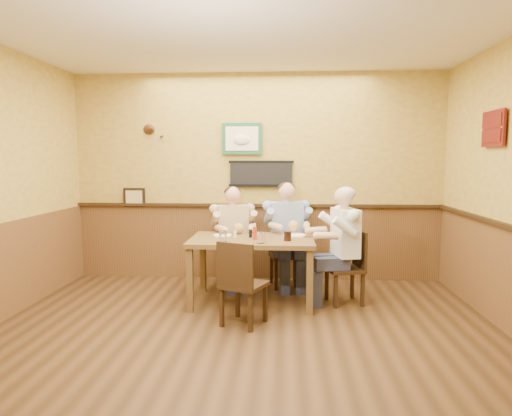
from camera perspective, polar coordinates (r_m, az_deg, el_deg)
The scene contains 17 objects.
room at distance 3.88m, azimuth -0.06°, elevation 6.75°, with size 5.02×5.03×2.81m.
dining_table at distance 5.23m, azimuth -0.51°, elevation -4.76°, with size 1.40×0.90×0.75m.
chair_back_left at distance 5.94m, azimuth -2.95°, elevation -5.90°, with size 0.38×0.38×0.82m, color #31200F, non-canonical shape.
chair_back_right at distance 5.94m, azimuth 3.75°, elevation -5.75°, with size 0.39×0.39×0.85m, color #31200F, non-canonical shape.
chair_right_end at distance 5.33m, azimuth 11.02°, elevation -7.28°, with size 0.39×0.39×0.84m, color #31200F, non-canonical shape.
chair_near_side at distance 4.58m, azimuth -1.54°, elevation -9.30°, with size 0.39×0.39×0.85m, color #31200F, non-canonical shape.
diner_tan_shirt at distance 5.90m, azimuth -2.96°, elevation -4.24°, with size 0.54×0.54×1.17m, color #D1B68F, non-canonical shape.
diner_blue_polo at distance 5.90m, azimuth 3.76°, elevation -4.02°, with size 0.56×0.56×1.22m, color #839AC5, non-canonical shape.
diner_white_elder at distance 5.29m, azimuth 11.06°, elevation -5.38°, with size 0.55×0.55×1.20m, color silver, non-canonical shape.
water_glass_left at distance 4.97m, azimuth -4.18°, elevation -3.52°, with size 0.08×0.08×0.13m, color silver.
water_glass_mid at distance 4.88m, azimuth 0.61°, elevation -3.73°, with size 0.08×0.08×0.12m, color white.
cola_tumbler at distance 5.04m, azimuth 3.97°, elevation -3.50°, with size 0.08×0.08×0.11m, color black.
hot_sauce_bottle at distance 5.09m, azimuth -0.16°, elevation -3.05°, with size 0.04×0.04×0.17m, color #AF2F12.
salt_shaker at distance 5.24m, azimuth -2.62°, elevation -3.28°, with size 0.03×0.03×0.08m, color white.
pepper_shaker at distance 5.24m, azimuth -0.69°, elevation -3.20°, with size 0.04×0.04×0.09m, color black.
plate_far_left at distance 5.36m, azimuth -4.22°, elevation -3.43°, with size 0.22×0.22×0.01m, color white.
plate_far_right at distance 5.36m, azimuth 4.84°, elevation -3.42°, with size 0.26×0.26×0.02m, color white.
Camera 1 is at (0.38, -3.70, 1.64)m, focal length 32.00 mm.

